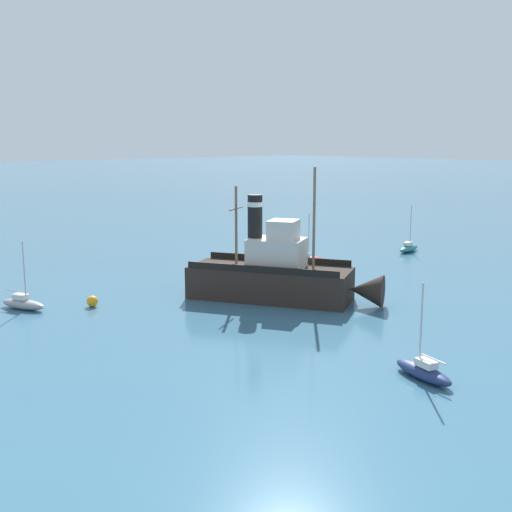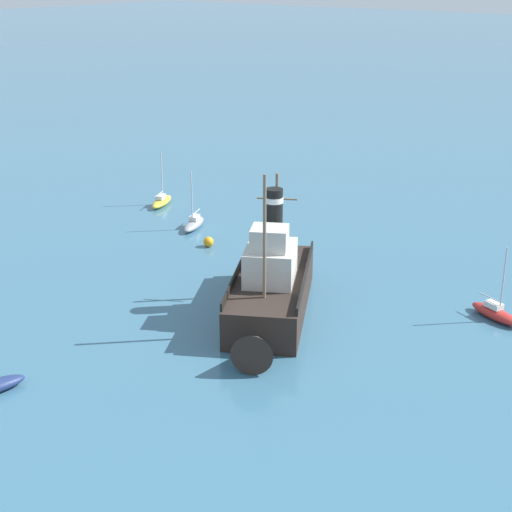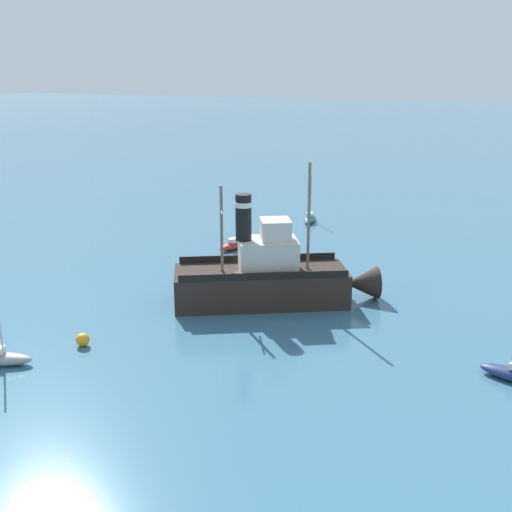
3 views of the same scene
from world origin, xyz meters
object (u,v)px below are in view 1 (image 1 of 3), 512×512
object	(u,v)px
sailboat_navy	(423,371)
sailboat_teal	(409,248)
mooring_buoy	(92,301)
sailboat_red	(305,260)
sailboat_grey	(23,303)
old_tugboat	(278,275)

from	to	relation	value
sailboat_navy	sailboat_teal	distance (m)	37.55
sailboat_navy	mooring_buoy	world-z (taller)	sailboat_navy
sailboat_navy	mooring_buoy	bearing A→B (deg)	-76.16
sailboat_red	mooring_buoy	size ratio (longest dim) A/B	6.05
sailboat_grey	sailboat_red	bearing A→B (deg)	176.68
old_tugboat	sailboat_red	world-z (taller)	old_tugboat
old_tugboat	mooring_buoy	bearing A→B (deg)	-32.04
sailboat_teal	mooring_buoy	size ratio (longest dim) A/B	6.05
sailboat_navy	sailboat_red	distance (m)	30.20
sailboat_teal	mooring_buoy	distance (m)	36.03
sailboat_grey	mooring_buoy	bearing A→B (deg)	146.16
sailboat_navy	sailboat_teal	xyz separation A→B (m)	(-30.14, -22.39, 0.00)
old_tugboat	sailboat_grey	size ratio (longest dim) A/B	2.89
sailboat_teal	sailboat_red	bearing A→B (deg)	-10.92
old_tugboat	sailboat_grey	bearing A→B (deg)	-32.51
sailboat_navy	mooring_buoy	xyz separation A→B (m)	(5.87, -23.81, -0.02)
sailboat_red	mooring_buoy	world-z (taller)	sailboat_red
old_tugboat	sailboat_teal	world-z (taller)	old_tugboat
old_tugboat	sailboat_red	size ratio (longest dim) A/B	2.89
mooring_buoy	sailboat_grey	bearing A→B (deg)	-33.84
old_tugboat	sailboat_red	xyz separation A→B (m)	(-11.43, -8.29, -1.40)
sailboat_red	mooring_buoy	bearing A→B (deg)	2.76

